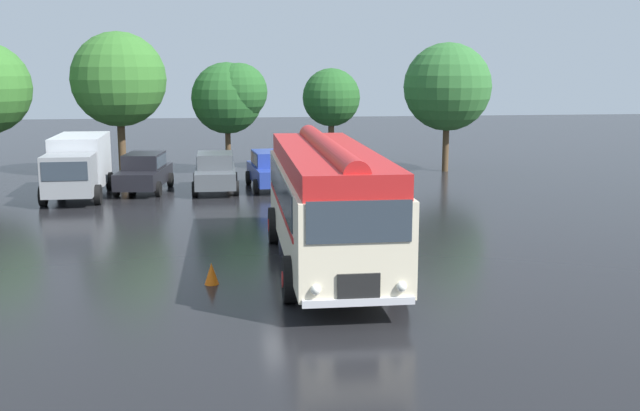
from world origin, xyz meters
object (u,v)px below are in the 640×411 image
object	(u,v)px
vintage_bus	(327,198)
box_van	(78,164)
car_mid_left	(215,172)
car_mid_right	(271,170)
traffic_cone	(212,274)
car_far_right	(339,172)
car_near_left	(144,172)

from	to	relation	value
vintage_bus	box_van	xyz separation A→B (m)	(-8.76, 12.36, -0.53)
car_mid_left	car_mid_right	size ratio (longest dim) A/B	0.97
car_mid_left	traffic_cone	world-z (taller)	car_mid_left
vintage_bus	traffic_cone	world-z (taller)	vintage_bus
car_mid_left	car_far_right	size ratio (longest dim) A/B	0.98
box_van	vintage_bus	bearing A→B (deg)	-54.70
vintage_bus	car_mid_left	distance (m)	13.40
car_near_left	car_mid_left	distance (m)	3.08
car_far_right	box_van	bearing A→B (deg)	179.68
car_far_right	car_near_left	bearing A→B (deg)	173.46
car_near_left	car_far_right	size ratio (longest dim) A/B	1.02
vintage_bus	car_near_left	xyz separation A→B (m)	(-6.18, 13.27, -1.05)
car_mid_right	car_far_right	xyz separation A→B (m)	(2.90, -1.08, 0.00)
car_near_left	car_far_right	world-z (taller)	same
car_mid_left	vintage_bus	bearing A→B (deg)	-76.54
car_near_left	box_van	distance (m)	2.78
car_mid_left	box_van	bearing A→B (deg)	-173.67
car_near_left	car_mid_left	world-z (taller)	same
car_far_right	vintage_bus	bearing A→B (deg)	-100.47
car_mid_left	box_van	size ratio (longest dim) A/B	0.73
car_mid_left	car_mid_right	xyz separation A→B (m)	(2.49, 0.39, 0.00)
car_near_left	box_van	bearing A→B (deg)	-160.61
car_near_left	car_far_right	distance (m)	8.51
box_van	traffic_cone	size ratio (longest dim) A/B	10.53
vintage_bus	car_near_left	bearing A→B (deg)	114.96
car_near_left	car_far_right	bearing A→B (deg)	-6.54
vintage_bus	car_mid_right	xyz separation A→B (m)	(-0.62, 13.38, -1.05)
car_mid_right	box_van	xyz separation A→B (m)	(-8.13, -1.02, 0.52)
car_mid_right	car_far_right	distance (m)	3.09
car_mid_right	car_far_right	world-z (taller)	same
car_near_left	box_van	xyz separation A→B (m)	(-2.58, -0.91, 0.52)
car_near_left	traffic_cone	xyz separation A→B (m)	(3.05, -14.65, -0.57)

